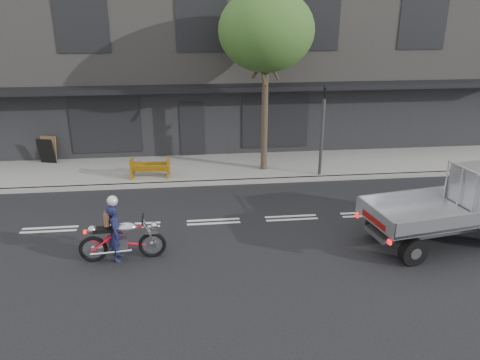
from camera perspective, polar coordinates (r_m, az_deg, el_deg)
name	(u,v)px	position (r m, az deg, el deg)	size (l,w,h in m)	color
ground	(214,222)	(14.23, -3.25, -5.10)	(80.00, 80.00, 0.00)	black
sidewalk	(207,168)	(18.55, -4.09, 1.42)	(32.00, 3.20, 0.15)	gray
kerb	(209,183)	(17.04, -3.85, -0.35)	(32.00, 0.20, 0.15)	gray
building_main	(199,50)	(24.20, -5.04, 15.47)	(26.00, 10.00, 8.00)	slate
street_tree	(266,31)	(17.25, 3.21, 17.67)	(3.40, 3.40, 6.74)	#382B21
traffic_light_pole	(322,136)	(17.45, 9.95, 5.34)	(0.12, 0.12, 3.50)	#2D2D30
motorcycle	(122,239)	(12.37, -14.15, -6.94)	(2.21, 0.64, 1.13)	black
rider	(116,233)	(12.31, -14.92, -6.23)	(0.55, 0.36, 1.52)	#15183C
flatbed_ute	(479,199)	(14.42, 27.16, -2.03)	(4.69, 2.50, 2.07)	black
construction_barrier	(150,169)	(17.32, -10.95, 1.31)	(1.41, 0.56, 0.79)	#FFA80D
sandwich_board	(46,151)	(20.23, -22.54, 3.27)	(0.65, 0.44, 1.03)	black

